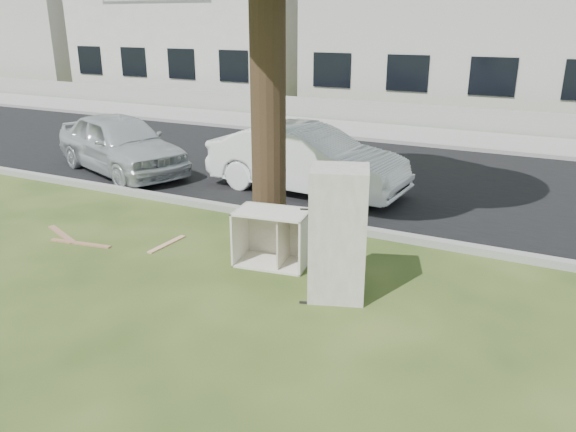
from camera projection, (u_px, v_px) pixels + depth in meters
The scene contains 16 objects.
ground at pixel (232, 282), 7.49m from camera, with size 120.00×120.00×0.00m, color #2A4017.
road at pixel (374, 176), 12.56m from camera, with size 120.00×7.00×0.01m, color black.
kerb_near at pixel (308, 225), 9.56m from camera, with size 120.00×0.18×0.12m, color gray.
kerb_far at pixel (414, 146), 15.56m from camera, with size 120.00×0.18×0.12m, color gray.
sidewalk at pixel (427, 136), 16.78m from camera, with size 120.00×2.80×0.01m, color gray.
low_wall at pixel (439, 117), 18.02m from camera, with size 120.00×0.15×0.70m, color gray.
townhouse_left at pixel (209, 15), 26.15m from camera, with size 10.20×8.16×7.04m.
townhouse_center at pixel (476, 8), 21.04m from camera, with size 11.22×8.16×7.44m.
filler_left at pixel (13, 22), 32.57m from camera, with size 16.00×9.00×6.40m, color #B5B0A5.
fridge at pixel (338, 234), 6.87m from camera, with size 0.68×0.64×1.66m, color beige.
cabinet at pixel (272, 237), 7.93m from camera, with size 1.02×0.63×0.79m, color white.
plank_a at pixel (80, 243), 8.75m from camera, with size 1.06×0.09×0.02m, color #A26F4E.
plank_b at pixel (62, 234), 9.12m from camera, with size 0.99×0.10×0.02m, color #9A6B50.
plank_c at pixel (167, 244), 8.72m from camera, with size 0.80×0.09×0.02m, color tan.
car_center at pixel (307, 159), 11.21m from camera, with size 1.41×4.05×1.33m, color white.
car_left at pixel (121, 143), 12.66m from camera, with size 1.58×3.92×1.34m, color #BABDC1.
Camera 1 is at (3.69, -5.74, 3.31)m, focal length 35.00 mm.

